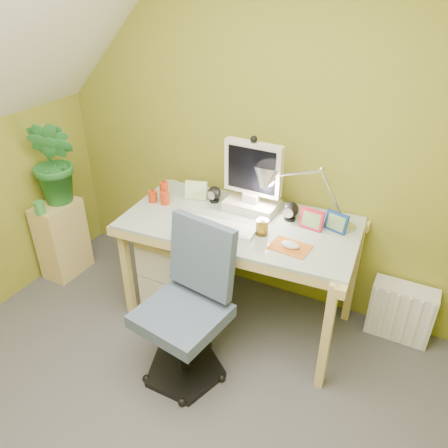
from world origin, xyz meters
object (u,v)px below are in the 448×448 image
at_px(desk_lamp, 324,183).
at_px(potted_plant, 55,162).
at_px(side_ledge, 62,239).
at_px(desk, 239,271).
at_px(monitor, 253,172).
at_px(task_chair, 181,314).
at_px(radiator, 401,312).

distance_m(desk_lamp, potted_plant, 1.91).
height_order(side_ledge, potted_plant, potted_plant).
bearing_deg(desk, potted_plant, 179.85).
distance_m(monitor, potted_plant, 1.46).
xyz_separation_m(desk, potted_plant, (-1.43, -0.10, 0.55)).
height_order(monitor, potted_plant, monitor).
bearing_deg(desk_lamp, side_ledge, -175.11).
distance_m(side_ledge, task_chair, 1.48).
height_order(side_ledge, radiator, side_ledge).
bearing_deg(radiator, side_ledge, -169.21).
bearing_deg(side_ledge, radiator, 10.64).
relative_size(side_ledge, radiator, 1.55).
distance_m(monitor, radiator, 1.34).
relative_size(monitor, radiator, 1.32).
relative_size(desk, side_ledge, 2.37).
bearing_deg(monitor, task_chair, -94.14).
distance_m(task_chair, radiator, 1.47).
relative_size(desk, radiator, 3.67).
xyz_separation_m(desk_lamp, potted_plant, (-1.88, -0.28, -0.12)).
xyz_separation_m(monitor, radiator, (1.03, 0.14, -0.85)).
bearing_deg(desk_lamp, potted_plant, -176.39).
bearing_deg(monitor, desk, -88.82).
bearing_deg(task_chair, desk_lamp, 64.87).
relative_size(desk, monitor, 2.78).
xyz_separation_m(monitor, side_ledge, (-1.47, -0.33, -0.74)).
xyz_separation_m(side_ledge, potted_plant, (0.04, 0.05, 0.64)).
bearing_deg(potted_plant, desk, 4.01).
height_order(desk, desk_lamp, desk_lamp).
relative_size(desk_lamp, potted_plant, 0.86).
distance_m(desk, task_chair, 0.62).
bearing_deg(desk, task_chair, -101.04).
relative_size(desk_lamp, radiator, 1.42).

